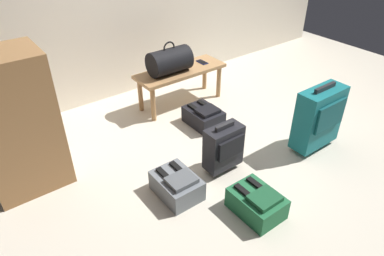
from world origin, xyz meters
TOP-DOWN VIEW (x-y plane):
  - ground_plane at (0.00, 0.00)m, footprint 6.60×6.60m
  - bench at (0.08, 0.94)m, footprint 1.00×0.36m
  - duffel_bag_black at (-0.05, 0.94)m, footprint 0.44×0.26m
  - cell_phone at (0.39, 0.95)m, footprint 0.07×0.14m
  - suitcase_upright_teal at (0.57, -0.48)m, footprint 0.46×0.22m
  - suitcase_small_charcoal at (-0.31, -0.23)m, footprint 0.32×0.19m
  - backpack_dark at (0.01, 0.44)m, footprint 0.28×0.38m
  - backpack_green at (-0.43, -0.74)m, footprint 0.28×0.38m
  - backpack_grey at (-0.79, -0.24)m, footprint 0.28×0.38m
  - side_cabinet at (-1.65, 0.60)m, footprint 0.56×0.44m

SIDE VIEW (x-z plane):
  - ground_plane at x=0.00m, z-range 0.00..0.00m
  - backpack_dark at x=0.01m, z-range -0.01..0.20m
  - backpack_green at x=-0.43m, z-range -0.01..0.20m
  - backpack_grey at x=-0.79m, z-range -0.01..0.20m
  - suitcase_small_charcoal at x=-0.31m, z-range 0.01..0.47m
  - suitcase_upright_teal at x=0.57m, z-range 0.01..0.65m
  - bench at x=0.08m, z-range 0.14..0.55m
  - cell_phone at x=0.39m, z-range 0.41..0.42m
  - duffel_bag_black at x=-0.05m, z-range 0.37..0.71m
  - side_cabinet at x=-1.65m, z-range 0.00..1.10m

